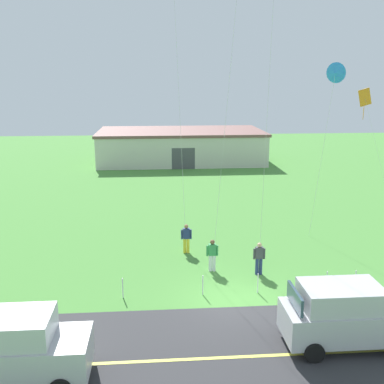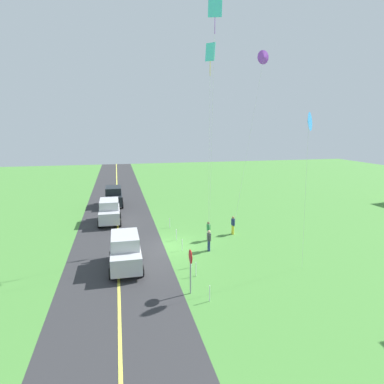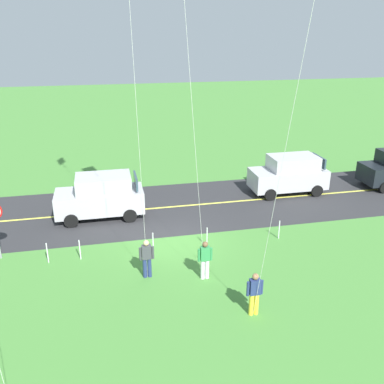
{
  "view_description": "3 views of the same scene",
  "coord_description": "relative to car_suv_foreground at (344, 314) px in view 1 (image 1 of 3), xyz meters",
  "views": [
    {
      "loc": [
        -3.21,
        -17.62,
        9.12
      ],
      "look_at": [
        -1.64,
        1.88,
        4.32
      ],
      "focal_mm": 43.24,
      "sensor_mm": 36.0,
      "label": 1
    },
    {
      "loc": [
        23.84,
        -3.77,
        9.1
      ],
      "look_at": [
        -0.77,
        1.9,
        4.07
      ],
      "focal_mm": 30.42,
      "sensor_mm": 36.0,
      "label": 2
    },
    {
      "loc": [
        2.92,
        16.9,
        9.1
      ],
      "look_at": [
        -0.66,
        0.37,
        2.52
      ],
      "focal_mm": 39.35,
      "sensor_mm": 36.0,
      "label": 3
    }
  ],
  "objects": [
    {
      "name": "person_child_watcher",
      "position": [
        -4.89,
        9.24,
        -0.29
      ],
      "size": [
        0.58,
        0.22,
        1.6
      ],
      "rotation": [
        0.0,
        0.0,
        0.07
      ],
      "color": "yellow",
      "rests_on": "ground"
    },
    {
      "name": "fence_post_3",
      "position": [
        0.98,
        4.21,
        -0.7
      ],
      "size": [
        0.05,
        0.05,
        0.9
      ],
      "primitive_type": "cylinder",
      "color": "silver",
      "rests_on": "ground"
    },
    {
      "name": "road_centre_stripe",
      "position": [
        -3.25,
        -0.49,
        -1.15
      ],
      "size": [
        120.0,
        0.16,
        0.0
      ],
      "primitive_type": "cube",
      "color": "#E5E04C",
      "rests_on": "asphalt_road"
    },
    {
      "name": "person_adult_companion",
      "position": [
        -3.8,
        6.74,
        -0.29
      ],
      "size": [
        0.58,
        0.22,
        1.6
      ],
      "rotation": [
        0.0,
        0.0,
        0.5
      ],
      "color": "silver",
      "rests_on": "ground"
    },
    {
      "name": "car_suv_foreground",
      "position": [
        0.0,
        0.0,
        0.0
      ],
      "size": [
        4.4,
        2.12,
        2.24
      ],
      "color": "#B7B7BC",
      "rests_on": "ground"
    },
    {
      "name": "warehouse_distant",
      "position": [
        -3.57,
        37.98,
        0.6
      ],
      "size": [
        18.36,
        10.2,
        3.5
      ],
      "color": "beige",
      "rests_on": "ground"
    },
    {
      "name": "ground_plane",
      "position": [
        -3.25,
        3.51,
        -1.2
      ],
      "size": [
        120.0,
        120.0,
        0.1
      ],
      "primitive_type": "cube",
      "color": "#478438"
    },
    {
      "name": "asphalt_road",
      "position": [
        -3.25,
        -0.49,
        -1.15
      ],
      "size": [
        120.0,
        7.0,
        0.0
      ],
      "primitive_type": "cube",
      "color": "#2D2D30",
      "rests_on": "ground"
    },
    {
      "name": "person_adult_near",
      "position": [
        -1.62,
        6.16,
        -0.29
      ],
      "size": [
        0.58,
        0.22,
        1.6
      ],
      "rotation": [
        0.0,
        0.0,
        5.38
      ],
      "color": "navy",
      "rests_on": "ground"
    },
    {
      "name": "car_parked_west_near",
      "position": [
        -10.85,
        -1.2,
        0.0
      ],
      "size": [
        4.4,
        2.12,
        2.24
      ],
      "color": "#B7B7BC",
      "rests_on": "ground"
    },
    {
      "name": "fence_post_4",
      "position": [
        2.29,
        4.21,
        -0.7
      ],
      "size": [
        0.05,
        0.05,
        0.9
      ],
      "primitive_type": "cylinder",
      "color": "silver",
      "rests_on": "ground"
    },
    {
      "name": "fence_post_2",
      "position": [
        -2.1,
        4.21,
        -0.7
      ],
      "size": [
        0.05,
        0.05,
        0.9
      ],
      "primitive_type": "cylinder",
      "color": "silver",
      "rests_on": "ground"
    },
    {
      "name": "kite_green_far",
      "position": [
        8.79,
        18.87,
        6.52
      ],
      "size": [
        2.55,
        1.6,
        8.51
      ],
      "color": "silver",
      "rests_on": "ground"
    },
    {
      "name": "fence_post_0",
      "position": [
        -7.95,
        4.21,
        -0.7
      ],
      "size": [
        0.05,
        0.05,
        0.9
      ],
      "primitive_type": "cylinder",
      "color": "silver",
      "rests_on": "ground"
    },
    {
      "name": "kite_pink_drift",
      "position": [
        3.25,
        10.73,
        8.24
      ],
      "size": [
        1.16,
        1.15,
        9.98
      ],
      "color": "silver",
      "rests_on": "ground"
    },
    {
      "name": "fence_post_1",
      "position": [
        -4.52,
        4.21,
        -0.7
      ],
      "size": [
        0.05,
        0.05,
        0.9
      ],
      "primitive_type": "cylinder",
      "color": "silver",
      "rests_on": "ground"
    }
  ]
}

